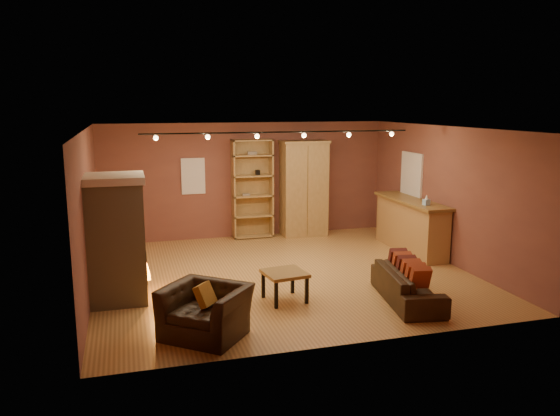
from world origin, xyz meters
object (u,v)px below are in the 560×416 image
object	(u,v)px
bookcase	(252,188)
armchair	(205,303)
coffee_table	(285,276)
fireplace	(117,239)
loveseat	(408,279)
bar_counter	(411,225)
armoire	(304,188)

from	to	relation	value
bookcase	armchair	xyz separation A→B (m)	(-1.97, -5.55, -0.73)
coffee_table	fireplace	bearing A→B (deg)	163.65
loveseat	armchair	bearing A→B (deg)	107.07
bar_counter	loveseat	world-z (taller)	bar_counter
fireplace	coffee_table	world-z (taller)	fireplace
armoire	bar_counter	distance (m)	2.83
bookcase	armchair	world-z (taller)	bookcase
fireplace	loveseat	distance (m)	4.86
coffee_table	armchair	bearing A→B (deg)	-144.68
bookcase	armoire	world-z (taller)	bookcase
armoire	coffee_table	bearing A→B (deg)	-112.24
bookcase	bar_counter	world-z (taller)	bookcase
armchair	coffee_table	distance (m)	1.81
bookcase	armoire	distance (m)	1.29
fireplace	bookcase	size ratio (longest dim) A/B	0.88
bar_counter	fireplace	bearing A→B (deg)	-166.86
fireplace	coffee_table	xyz separation A→B (m)	(2.65, -0.78, -0.63)
bookcase	bar_counter	bearing A→B (deg)	-36.21
bar_counter	armchair	xyz separation A→B (m)	(-5.06, -3.28, -0.10)
fireplace	armchair	bearing A→B (deg)	-57.13
armoire	armchair	world-z (taller)	armoire
armoire	coffee_table	size ratio (longest dim) A/B	3.18
coffee_table	armoire	bearing A→B (deg)	67.76
armchair	armoire	bearing A→B (deg)	98.05
loveseat	fireplace	bearing A→B (deg)	82.99
loveseat	coffee_table	distance (m)	2.04
bar_counter	loveseat	bearing A→B (deg)	-119.98
fireplace	bar_counter	bearing A→B (deg)	13.14
bookcase	coffee_table	size ratio (longest dim) A/B	3.23
armoire	coffee_table	world-z (taller)	armoire
fireplace	armoire	bearing A→B (deg)	38.74
bookcase	armoire	bearing A→B (deg)	-7.77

